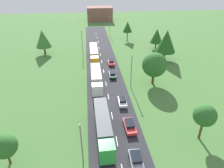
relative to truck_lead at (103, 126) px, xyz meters
The scene contains 22 objects.
road 12.89m from the truck_lead, 80.00° to the left, with size 10.00×140.00×0.06m, color #2B2B30.
lane_marking_centre 9.58m from the truck_lead, 76.34° to the left, with size 0.16×121.99×0.01m.
truck_lead is the anchor object (origin of this frame).
truck_second 18.55m from the truck_lead, 90.86° to the left, with size 2.55×12.56×3.70m.
truck_third 36.64m from the truck_lead, 90.23° to the left, with size 2.52×14.46×3.62m.
car_lead 8.30m from the truck_lead, 57.25° to the right, with size 1.92×4.11×1.59m.
car_second 5.27m from the truck_lead, 11.96° to the left, with size 1.98×4.63×1.41m.
car_third 10.47m from the truck_lead, 61.53° to the left, with size 1.91×4.08×1.46m.
car_fourth 23.28m from the truck_lead, 79.20° to the left, with size 1.88×4.07×1.37m.
car_fifth 31.88m from the truck_lead, 80.97° to the left, with size 1.81×4.13×1.48m.
lamppost_lead 6.73m from the truck_lead, 124.22° to the right, with size 0.36×0.36×7.35m.
lamppost_second 18.83m from the truck_lead, 63.40° to the left, with size 0.36×0.36×8.79m.
lamppost_third 41.63m from the truck_lead, 95.42° to the left, with size 0.36×0.36×8.90m.
lamppost_fourth 66.76m from the truck_lead, 82.82° to the left, with size 0.36×0.36×8.50m.
tree_oak 50.57m from the truck_lead, 62.06° to the left, with size 4.71×4.71×7.58m.
tree_birch 15.52m from the truck_lead, 163.07° to the right, with size 3.74×3.74×5.51m.
tree_maple 23.25m from the truck_lead, 50.95° to the left, with size 6.27×6.27×8.46m.
tree_pine 58.30m from the truck_lead, 75.28° to the left, with size 3.88×3.88×7.99m.
tree_elm 40.69m from the truck_lead, 55.23° to the left, with size 6.42×6.42×10.01m.
tree_ash 47.06m from the truck_lead, 111.76° to the left, with size 5.35×5.35×8.58m.
tree_lime 17.25m from the truck_lead, ahead, with size 3.84×3.84×6.97m.
distant_building 99.79m from the truck_lead, 86.64° to the left, with size 14.89×9.94×7.72m, color brown.
Camera 1 is at (-3.92, -15.72, 25.90)m, focal length 32.53 mm.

